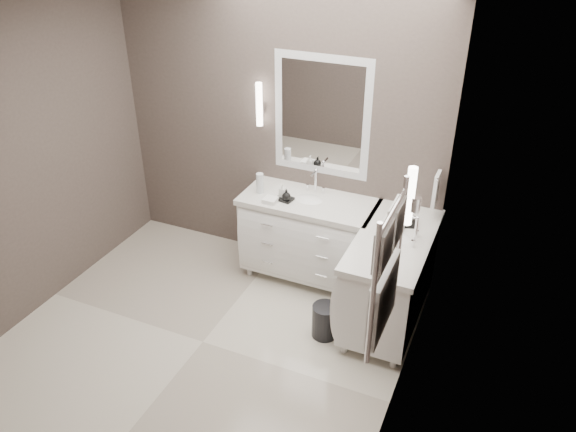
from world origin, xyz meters
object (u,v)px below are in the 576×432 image
at_px(vanity_back, 308,233).
at_px(vanity_right, 390,274).
at_px(waste_bin, 325,321).
at_px(towel_ladder, 385,277).

distance_m(vanity_back, vanity_right, 0.93).
bearing_deg(waste_bin, vanity_back, 121.58).
height_order(towel_ladder, waste_bin, towel_ladder).
bearing_deg(vanity_right, waste_bin, -136.24).
relative_size(vanity_right, towel_ladder, 1.38).
bearing_deg(vanity_right, vanity_back, 159.62).
distance_m(vanity_right, waste_bin, 0.68).
distance_m(vanity_back, towel_ladder, 2.16).
height_order(vanity_back, waste_bin, vanity_back).
xyz_separation_m(vanity_back, towel_ladder, (1.10, -1.63, 0.91)).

